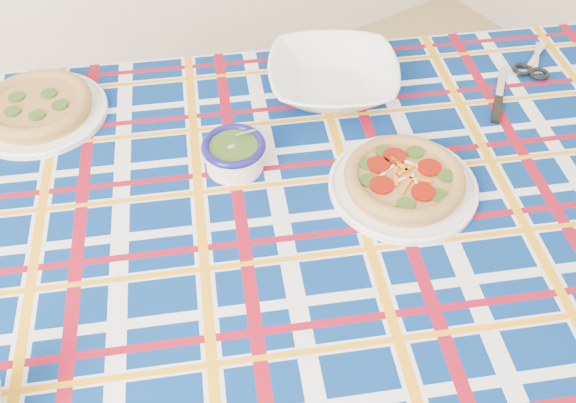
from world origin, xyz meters
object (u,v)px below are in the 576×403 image
main_focaccia_plate (404,178)px  pesto_bowl (234,152)px  serving_bowl (333,78)px  dining_table (314,224)px

main_focaccia_plate → pesto_bowl: (-0.25, 0.24, 0.01)m
serving_bowl → pesto_bowl: bearing=-162.8°
main_focaccia_plate → serving_bowl: bearing=78.6°
main_focaccia_plate → pesto_bowl: 0.35m
pesto_bowl → serving_bowl: pesto_bowl is taller
dining_table → pesto_bowl: size_ratio=14.67×
main_focaccia_plate → pesto_bowl: size_ratio=2.34×
main_focaccia_plate → serving_bowl: serving_bowl is taller
dining_table → serving_bowl: size_ratio=6.40×
pesto_bowl → serving_bowl: 0.34m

